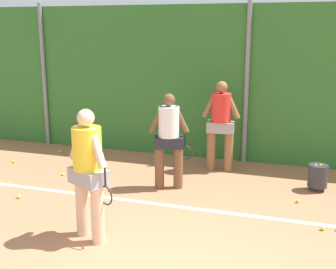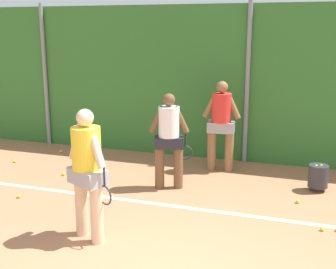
% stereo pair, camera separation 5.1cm
% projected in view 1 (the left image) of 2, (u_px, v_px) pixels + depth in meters
% --- Properties ---
extents(ground_plane, '(27.31, 27.31, 0.00)m').
position_uv_depth(ground_plane, '(204.00, 235.00, 6.50)').
color(ground_plane, '#B2704C').
extents(hedge_fence_backdrop, '(17.75, 0.25, 3.48)m').
position_uv_depth(hedge_fence_backdrop, '(248.00, 85.00, 9.79)').
color(hedge_fence_backdrop, '#33702D').
rests_on(hedge_fence_backdrop, ground_plane).
extents(fence_post_left, '(0.10, 0.10, 3.57)m').
position_uv_depth(fence_post_left, '(44.00, 76.00, 11.16)').
color(fence_post_left, gray).
rests_on(fence_post_left, ground_plane).
extents(fence_post_center, '(0.10, 0.10, 3.57)m').
position_uv_depth(fence_post_center, '(247.00, 84.00, 9.62)').
color(fence_post_center, gray).
rests_on(fence_post_center, ground_plane).
extents(court_baseline_paint, '(12.97, 0.10, 0.01)m').
position_uv_depth(court_baseline_paint, '(217.00, 211.00, 7.31)').
color(court_baseline_paint, white).
rests_on(court_baseline_paint, ground_plane).
extents(player_foreground_near, '(0.81, 0.54, 1.90)m').
position_uv_depth(player_foreground_near, '(88.00, 168.00, 6.14)').
color(player_foreground_near, beige).
rests_on(player_foreground_near, ground_plane).
extents(player_midcourt, '(0.78, 0.46, 1.81)m').
position_uv_depth(player_midcourt, '(169.00, 136.00, 8.18)').
color(player_midcourt, brown).
rests_on(player_midcourt, ground_plane).
extents(player_backcourt_far, '(0.80, 0.41, 1.91)m').
position_uv_depth(player_backcourt_far, '(221.00, 121.00, 9.21)').
color(player_backcourt_far, '#8C603D').
rests_on(player_backcourt_far, ground_plane).
extents(ball_hopper, '(0.36, 0.36, 0.51)m').
position_uv_depth(ball_hopper, '(318.00, 176.00, 8.21)').
color(ball_hopper, '#2D2D33').
rests_on(ball_hopper, ground_plane).
extents(tennis_ball_2, '(0.07, 0.07, 0.07)m').
position_uv_depth(tennis_ball_2, '(14.00, 162.00, 9.95)').
color(tennis_ball_2, '#CCDB33').
rests_on(tennis_ball_2, ground_plane).
extents(tennis_ball_4, '(0.07, 0.07, 0.07)m').
position_uv_depth(tennis_ball_4, '(323.00, 228.00, 6.63)').
color(tennis_ball_4, '#CCDB33').
rests_on(tennis_ball_4, ground_plane).
extents(tennis_ball_5, '(0.07, 0.07, 0.07)m').
position_uv_depth(tennis_ball_5, '(298.00, 201.00, 7.68)').
color(tennis_ball_5, '#CCDB33').
rests_on(tennis_ball_5, ground_plane).
extents(tennis_ball_6, '(0.07, 0.07, 0.07)m').
position_uv_depth(tennis_ball_6, '(63.00, 174.00, 9.09)').
color(tennis_ball_6, '#CCDB33').
rests_on(tennis_ball_6, ground_plane).
extents(tennis_ball_9, '(0.07, 0.07, 0.07)m').
position_uv_depth(tennis_ball_9, '(19.00, 197.00, 7.88)').
color(tennis_ball_9, '#CCDB33').
rests_on(tennis_ball_9, ground_plane).
extents(tennis_ball_13, '(0.07, 0.07, 0.07)m').
position_uv_depth(tennis_ball_13, '(60.00, 152.00, 10.75)').
color(tennis_ball_13, '#CCDB33').
rests_on(tennis_ball_13, ground_plane).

